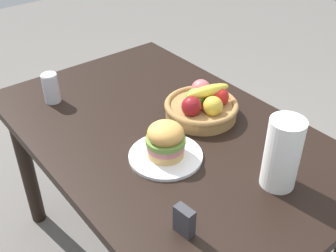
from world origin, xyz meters
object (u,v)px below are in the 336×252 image
sandwich (166,140)px  napkin_holder (184,221)px  plate (166,156)px  fruit_basket (202,105)px  soda_can (51,88)px  paper_towel_roll (282,154)px

sandwich → napkin_holder: size_ratio=1.51×
plate → fruit_basket: bearing=113.1°
soda_can → paper_towel_roll: (0.91, 0.34, 0.06)m
plate → paper_towel_roll: bearing=31.3°
plate → fruit_basket: size_ratio=0.88×
paper_towel_roll → napkin_holder: paper_towel_roll is taller
plate → fruit_basket: 0.30m
sandwich → fruit_basket: (-0.12, 0.27, -0.03)m
soda_can → napkin_holder: soda_can is taller
paper_towel_roll → napkin_holder: (-0.03, -0.36, -0.07)m
plate → soda_can: size_ratio=2.03×
plate → fruit_basket: (-0.12, 0.27, 0.04)m
plate → paper_towel_roll: size_ratio=1.07×
plate → soda_can: 0.60m
sandwich → napkin_holder: (0.29, -0.16, -0.03)m
fruit_basket → soda_can: bearing=-138.7°
soda_can → fruit_basket: size_ratio=0.43×
sandwich → fruit_basket: 0.30m
plate → sandwich: (0.00, 0.00, 0.07)m
sandwich → soda_can: sandwich is taller
fruit_basket → paper_towel_roll: (0.44, -0.08, 0.07)m
sandwich → fruit_basket: size_ratio=0.47×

